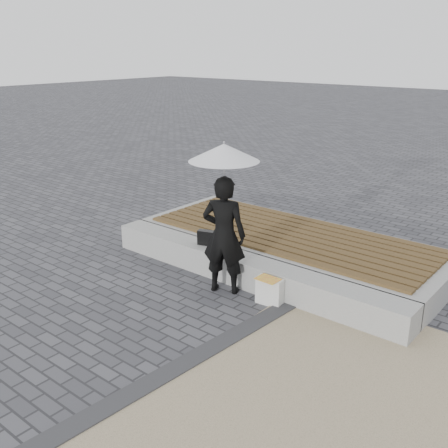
{
  "coord_description": "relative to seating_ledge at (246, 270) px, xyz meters",
  "views": [
    {
      "loc": [
        4.18,
        -3.98,
        3.3
      ],
      "look_at": [
        -0.09,
        1.2,
        1.0
      ],
      "focal_mm": 41.79,
      "sensor_mm": 36.0,
      "label": 1
    }
  ],
  "objects": [
    {
      "name": "ground",
      "position": [
        0.0,
        -1.6,
        -0.2
      ],
      "size": [
        80.0,
        80.0,
        0.0
      ],
      "primitive_type": "plane",
      "color": "#4A4A4F",
      "rests_on": "ground"
    },
    {
      "name": "edging_band",
      "position": [
        0.75,
        -2.1,
        -0.18
      ],
      "size": [
        0.61,
        5.2,
        0.04
      ],
      "primitive_type": "cube",
      "rotation": [
        0.0,
        0.0,
        -0.07
      ],
      "color": "#323234",
      "rests_on": "ground"
    },
    {
      "name": "seating_ledge",
      "position": [
        0.0,
        0.0,
        0.0
      ],
      "size": [
        5.0,
        0.45,
        0.4
      ],
      "primitive_type": "cube",
      "color": "#A5A6A0",
      "rests_on": "ground"
    },
    {
      "name": "timber_platform",
      "position": [
        0.0,
        1.2,
        0.0
      ],
      "size": [
        5.0,
        2.0,
        0.4
      ],
      "primitive_type": "cube",
      "color": "#9B9B96",
      "rests_on": "ground"
    },
    {
      "name": "timber_decking",
      "position": [
        0.0,
        1.2,
        0.22
      ],
      "size": [
        4.6,
        1.8,
        0.04
      ],
      "primitive_type": null,
      "color": "brown",
      "rests_on": "timber_platform"
    },
    {
      "name": "woman",
      "position": [
        -0.09,
        -0.4,
        0.64
      ],
      "size": [
        0.72,
        0.61,
        1.68
      ],
      "primitive_type": "imported",
      "rotation": [
        0.0,
        0.0,
        3.55
      ],
      "color": "black",
      "rests_on": "ground"
    },
    {
      "name": "parasol",
      "position": [
        -0.09,
        -0.4,
        1.79
      ],
      "size": [
        0.94,
        0.94,
        1.2
      ],
      "rotation": [
        0.0,
        0.0,
        -0.15
      ],
      "color": "#AAA9AF",
      "rests_on": "ground"
    },
    {
      "name": "handbag",
      "position": [
        -0.76,
        0.04,
        0.31
      ],
      "size": [
        0.34,
        0.21,
        0.23
      ],
      "primitive_type": "cube",
      "rotation": [
        0.0,
        0.0,
        0.31
      ],
      "color": "black",
      "rests_on": "seating_ledge"
    },
    {
      "name": "canvas_tote",
      "position": [
        0.65,
        -0.33,
        -0.01
      ],
      "size": [
        0.37,
        0.18,
        0.38
      ],
      "primitive_type": "cube",
      "rotation": [
        0.0,
        0.0,
        0.08
      ],
      "color": "silver",
      "rests_on": "ground"
    },
    {
      "name": "magazine",
      "position": [
        0.65,
        -0.38,
        0.19
      ],
      "size": [
        0.31,
        0.23,
        0.01
      ],
      "primitive_type": "cube",
      "rotation": [
        0.0,
        0.0,
        -0.01
      ],
      "color": "red",
      "rests_on": "canvas_tote"
    }
  ]
}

